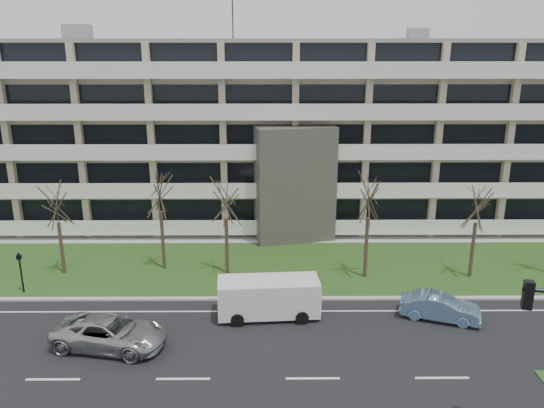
{
  "coord_description": "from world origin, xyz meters",
  "views": [
    {
      "loc": [
        -2.02,
        -21.15,
        14.72
      ],
      "look_at": [
        -1.82,
        10.0,
        5.45
      ],
      "focal_mm": 35.0,
      "sensor_mm": 36.0,
      "label": 1
    }
  ],
  "objects_px": {
    "white_van": "(270,295)",
    "pedestrian_signal": "(20,268)",
    "silver_pickup": "(110,333)",
    "blue_sedan": "(440,307)"
  },
  "relations": [
    {
      "from": "blue_sedan",
      "to": "white_van",
      "type": "distance_m",
      "value": 9.58
    },
    {
      "from": "pedestrian_signal",
      "to": "blue_sedan",
      "type": "bearing_deg",
      "value": 1.58
    },
    {
      "from": "silver_pickup",
      "to": "pedestrian_signal",
      "type": "height_order",
      "value": "pedestrian_signal"
    },
    {
      "from": "blue_sedan",
      "to": "pedestrian_signal",
      "type": "relative_size",
      "value": 1.64
    },
    {
      "from": "white_van",
      "to": "pedestrian_signal",
      "type": "height_order",
      "value": "pedestrian_signal"
    },
    {
      "from": "silver_pickup",
      "to": "white_van",
      "type": "height_order",
      "value": "white_van"
    },
    {
      "from": "silver_pickup",
      "to": "blue_sedan",
      "type": "bearing_deg",
      "value": -70.07
    },
    {
      "from": "blue_sedan",
      "to": "silver_pickup",
      "type": "bearing_deg",
      "value": 118.39
    },
    {
      "from": "silver_pickup",
      "to": "white_van",
      "type": "bearing_deg",
      "value": -57.47
    },
    {
      "from": "white_van",
      "to": "pedestrian_signal",
      "type": "bearing_deg",
      "value": 164.95
    }
  ]
}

